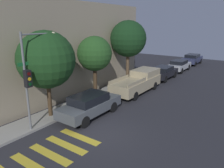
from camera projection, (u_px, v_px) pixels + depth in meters
The scene contains 13 objects.
ground_plane at pixel (102, 134), 11.80m from camera, with size 60.00×60.00×0.00m, color #28282D.
sidewalk at pixel (52, 115), 14.09m from camera, with size 26.00×1.86×0.14m, color gray.
building_row at pixel (8, 53), 15.52m from camera, with size 26.00×6.00×7.43m, color gray.
crosswalk at pixel (50, 154), 10.01m from camera, with size 4.37×2.60×0.00m.
traffic_light_pole at pixel (33, 68), 11.54m from camera, with size 2.53×0.56×5.40m.
sedan_near_corner at pixel (90, 105), 13.88m from camera, with size 4.53×1.80×1.49m.
pickup_truck at pixel (138, 82), 18.83m from camera, with size 5.70×1.96×1.80m.
sedan_middle at pixel (163, 72), 23.21m from camera, with size 4.31×1.76×1.36m.
sedan_far_end at pixel (179, 65), 27.09m from camera, with size 4.39×1.75×1.35m.
sedan_tail_of_row at pixel (192, 59), 31.51m from camera, with size 4.48×1.83×1.46m.
tree_near_corner at pixel (46, 60), 12.95m from camera, with size 3.46×3.46×5.44m.
tree_midblock at pixel (95, 54), 16.49m from camera, with size 2.65×2.65×4.90m.
tree_far_end at pixel (128, 39), 20.06m from camera, with size 3.34×3.34×6.07m.
Camera 1 is at (-8.34, -6.60, 5.82)m, focal length 35.00 mm.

